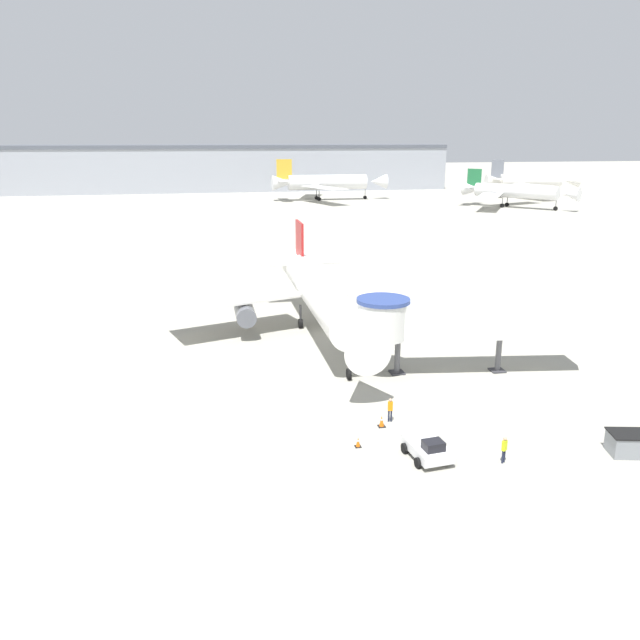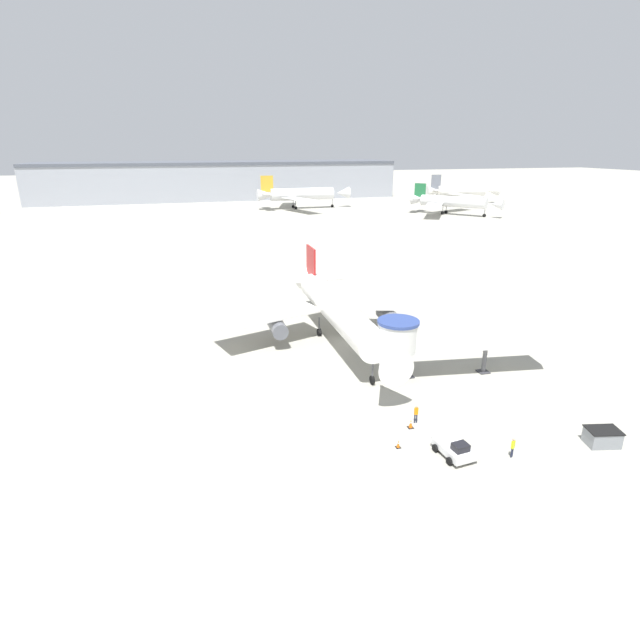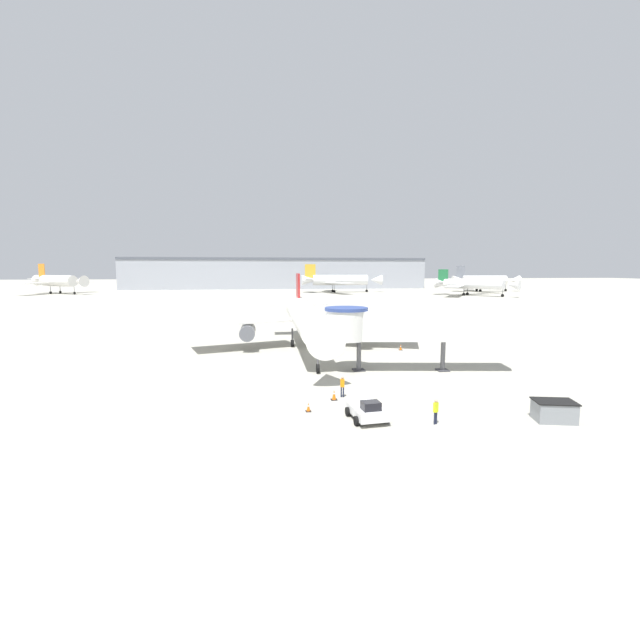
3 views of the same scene
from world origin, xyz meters
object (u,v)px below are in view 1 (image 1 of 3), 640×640
object	(u,v)px
jet_bridge	(453,319)
service_container_gray	(630,443)
ground_crew_wing_walker	(390,408)
background_jet_green_tail	(513,191)
ground_crew_marshaller	(504,448)
background_jet_gold_tail	(325,182)
background_jet_gray_tail	(528,181)
main_airplane	(320,294)
traffic_cone_starboard_wing	(439,329)
traffic_cone_near_nose	(382,421)
traffic_cone_apron_front	(358,442)
pushback_tug_white	(428,448)

from	to	relation	value
jet_bridge	service_container_gray	world-z (taller)	jet_bridge
ground_crew_wing_walker	background_jet_green_tail	world-z (taller)	background_jet_green_tail
jet_bridge	ground_crew_marshaller	distance (m)	14.77
ground_crew_marshaller	background_jet_gold_tail	xyz separation A→B (m)	(22.65, 155.40, 4.26)
ground_crew_marshaller	background_jet_green_tail	world-z (taller)	background_jet_green_tail
jet_bridge	background_jet_gray_tail	bearing A→B (deg)	67.20
main_airplane	service_container_gray	xyz separation A→B (m)	(13.12, -26.63, -3.19)
ground_crew_marshaller	traffic_cone_starboard_wing	bearing A→B (deg)	-133.29
ground_crew_wing_walker	background_jet_gray_tail	size ratio (longest dim) A/B	0.05
background_jet_gray_tail	background_jet_green_tail	bearing A→B (deg)	149.03
background_jet_gold_tail	traffic_cone_near_nose	bearing A→B (deg)	168.80
traffic_cone_starboard_wing	traffic_cone_apron_front	bearing A→B (deg)	-123.15
background_jet_gray_tail	main_airplane	bearing A→B (deg)	148.53
pushback_tug_white	traffic_cone_near_nose	bearing A→B (deg)	101.39
main_airplane	pushback_tug_white	xyz separation A→B (m)	(1.32, -24.75, -3.23)
background_jet_green_tail	background_jet_gray_tail	bearing A→B (deg)	14.81
pushback_tug_white	traffic_cone_apron_front	xyz separation A→B (m)	(-3.57, 2.15, -0.34)
traffic_cone_apron_front	traffic_cone_near_nose	distance (m)	3.21
traffic_cone_starboard_wing	ground_crew_wing_walker	bearing A→B (deg)	-120.82
background_jet_green_tail	service_container_gray	bearing A→B (deg)	-154.89
background_jet_gold_tail	background_jet_green_tail	bearing A→B (deg)	-125.17
service_container_gray	ground_crew_marshaller	bearing A→B (deg)	176.08
jet_bridge	ground_crew_wing_walker	xyz separation A→B (m)	(-7.37, -7.64, -3.48)
traffic_cone_near_nose	ground_crew_marshaller	bearing A→B (deg)	-47.09
background_jet_gold_tail	jet_bridge	bearing A→B (deg)	171.39
main_airplane	traffic_cone_near_nose	world-z (taller)	main_airplane
traffic_cone_apron_front	ground_crew_wing_walker	distance (m)	4.22
traffic_cone_near_nose	background_jet_green_tail	xyz separation A→B (m)	(72.41, 118.97, 3.93)
jet_bridge	traffic_cone_near_nose	distance (m)	12.26
traffic_cone_near_nose	service_container_gray	bearing A→B (deg)	-25.84
traffic_cone_starboard_wing	ground_crew_marshaller	world-z (taller)	ground_crew_marshaller
service_container_gray	background_jet_gold_tail	distance (m)	156.70
jet_bridge	ground_crew_marshaller	xyz separation A→B (m)	(-2.67, -14.10, -3.49)
service_container_gray	traffic_cone_starboard_wing	xyz separation A→B (m)	(-1.80, 24.81, -0.34)
background_jet_green_tail	ground_crew_wing_walker	bearing A→B (deg)	-160.79
pushback_tug_white	traffic_cone_apron_front	bearing A→B (deg)	143.27
pushback_tug_white	background_jet_gold_tail	world-z (taller)	background_jet_gold_tail
traffic_cone_apron_front	service_container_gray	bearing A→B (deg)	-14.70
service_container_gray	background_jet_gray_tail	size ratio (longest dim) A/B	0.08
service_container_gray	background_jet_gold_tail	xyz separation A→B (m)	(14.92, 155.93, 4.52)
background_jet_green_tail	main_airplane	bearing A→B (deg)	-165.83
traffic_cone_near_nose	background_jet_gold_tail	xyz separation A→B (m)	(28.10, 149.54, 4.82)
traffic_cone_near_nose	traffic_cone_apron_front	bearing A→B (deg)	-133.01
pushback_tug_white	traffic_cone_near_nose	xyz separation A→B (m)	(-1.38, 4.50, -0.26)
ground_crew_marshaller	ground_crew_wing_walker	world-z (taller)	ground_crew_wing_walker
main_airplane	background_jet_gold_tail	bearing A→B (deg)	78.49
background_jet_gold_tail	service_container_gray	bearing A→B (deg)	173.98
main_airplane	background_jet_gray_tail	bearing A→B (deg)	54.63
traffic_cone_starboard_wing	ground_crew_marshaller	bearing A→B (deg)	-103.75
traffic_cone_near_nose	ground_crew_wing_walker	xyz separation A→B (m)	(0.75, 0.60, 0.57)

